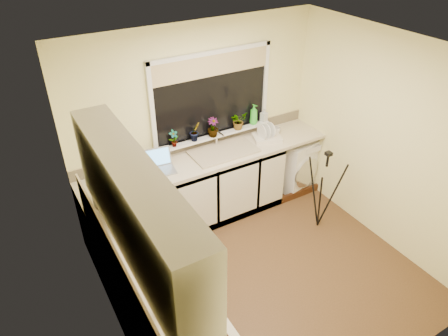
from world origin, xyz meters
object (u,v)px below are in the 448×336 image
(tripod, at_px, (323,191))
(plant_c, at_px, (213,127))
(plant_d, at_px, (238,121))
(washing_machine, at_px, (294,162))
(glass_jug, at_px, (201,333))
(microwave, at_px, (123,198))
(cup_back, at_px, (276,130))
(dish_rack, at_px, (267,138))
(soap_bottle_green, at_px, (254,114))
(laptop, at_px, (160,164))
(plant_a, at_px, (174,139))
(soap_bottle_clear, at_px, (264,115))
(cup_left, at_px, (179,313))
(plant_b, at_px, (195,131))
(kettle, at_px, (142,219))
(steel_jar, at_px, (166,302))

(tripod, height_order, plant_c, plant_c)
(tripod, xyz_separation_m, plant_d, (-0.54, 1.09, 0.62))
(washing_machine, distance_m, glass_jug, 3.45)
(microwave, xyz_separation_m, plant_c, (1.39, 0.68, 0.12))
(washing_machine, xyz_separation_m, plant_d, (-0.83, 0.20, 0.78))
(microwave, bearing_deg, cup_back, -95.31)
(dish_rack, height_order, soap_bottle_green, soap_bottle_green)
(laptop, bearing_deg, plant_a, 37.19)
(dish_rack, distance_m, soap_bottle_clear, 0.33)
(cup_back, distance_m, cup_left, 3.09)
(washing_machine, distance_m, cup_back, 0.65)
(plant_b, relative_size, soap_bottle_green, 0.90)
(soap_bottle_clear, bearing_deg, plant_d, -176.64)
(dish_rack, xyz_separation_m, cup_left, (-2.16, -1.92, 0.01))
(plant_a, height_order, cup_back, plant_a)
(tripod, height_order, plant_b, plant_b)
(laptop, distance_m, cup_back, 1.68)
(laptop, distance_m, glass_jug, 2.30)
(dish_rack, relative_size, plant_b, 1.46)
(kettle, xyz_separation_m, plant_c, (1.34, 1.03, 0.16))
(soap_bottle_clear, xyz_separation_m, cup_back, (0.10, -0.16, -0.19))
(kettle, xyz_separation_m, dish_rack, (2.03, 0.84, -0.09))
(glass_jug, distance_m, plant_a, 2.53)
(laptop, distance_m, steel_jar, 1.97)
(kettle, distance_m, tripod, 2.31)
(glass_jug, xyz_separation_m, plant_c, (1.41, 2.36, 0.20))
(plant_a, bearing_deg, laptop, -149.95)
(soap_bottle_green, bearing_deg, washing_machine, -20.59)
(cup_back, bearing_deg, laptop, -179.07)
(plant_c, bearing_deg, tripod, -49.41)
(dish_rack, bearing_deg, plant_a, -170.05)
(kettle, distance_m, cup_back, 2.41)
(plant_a, bearing_deg, soap_bottle_green, 1.48)
(plant_a, bearing_deg, glass_jug, -110.52)
(tripod, xyz_separation_m, soap_bottle_clear, (-0.13, 1.12, 0.59))
(plant_a, distance_m, plant_c, 0.53)
(kettle, bearing_deg, plant_b, 43.64)
(kettle, distance_m, plant_a, 1.32)
(tripod, relative_size, plant_c, 4.48)
(kettle, relative_size, plant_d, 1.00)
(tripod, relative_size, soap_bottle_green, 4.04)
(washing_machine, xyz_separation_m, cup_back, (-0.31, 0.06, 0.57))
(dish_rack, relative_size, plant_c, 1.45)
(glass_jug, height_order, cup_left, glass_jug)
(soap_bottle_clear, bearing_deg, washing_machine, -28.09)
(washing_machine, relative_size, dish_rack, 2.16)
(dish_rack, relative_size, plant_d, 1.54)
(kettle, bearing_deg, dish_rack, 22.38)
(microwave, xyz_separation_m, plant_d, (1.77, 0.69, 0.12))
(dish_rack, relative_size, cup_left, 3.97)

